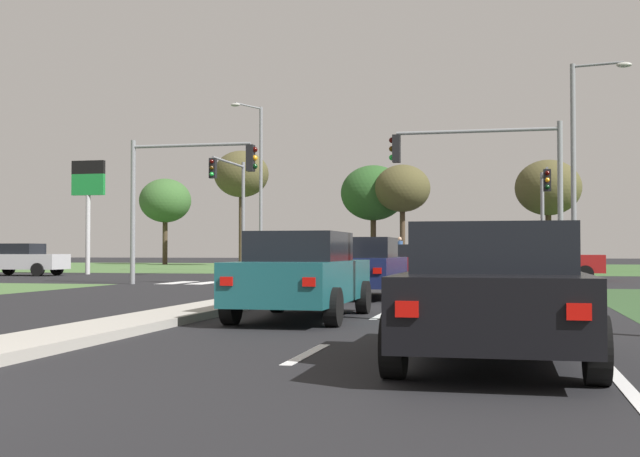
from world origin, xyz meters
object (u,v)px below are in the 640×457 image
Objects in this scene: car_red_eighth at (547,261)px; treeline_third at (373,193)px; car_navy_fourth at (364,267)px; car_black_near at (494,291)px; car_maroon_sixth at (413,262)px; treeline_fifth at (548,188)px; car_teal_third at (302,275)px; car_white_fifth at (499,271)px; traffic_signal_near_right at (494,172)px; fuel_price_totem at (88,191)px; treeline_second at (241,175)px; car_silver_seventh at (22,259)px; treeline_near at (165,201)px; traffic_signal_far_right at (544,201)px; street_lamp_third at (259,179)px; street_lamp_second at (579,159)px; pedestrian_at_median at (400,250)px; traffic_signal_far_left at (232,194)px; traffic_signal_near_left at (179,183)px; car_beige_second at (360,259)px; treeline_fourth at (402,189)px.

treeline_third is (-12.32, 32.22, 5.19)m from car_red_eighth.
car_navy_fourth is 15.17m from car_red_eighth.
car_black_near is 25.68m from car_maroon_sixth.
car_navy_fourth is at bearing -98.84° from treeline_fifth.
car_teal_third is 1.02× the size of car_white_fifth.
car_red_eighth is at bearing 85.99° from car_black_near.
treeline_third is (-10.25, 39.50, 2.12)m from traffic_signal_near_right.
fuel_price_totem is 26.36m from treeline_second.
car_teal_third is at bearing -89.91° from car_navy_fourth.
treeline_near reaches higher than car_silver_seventh.
traffic_signal_far_right is 17.83m from street_lamp_third.
street_lamp_second is (6.33, 11.18, 3.88)m from car_navy_fourth.
car_white_fifth is at bearing -65.74° from treeline_second.
car_red_eighth is at bearing 97.78° from car_maroon_sixth.
car_navy_fourth is at bearing -115.01° from traffic_signal_near_right.
street_lamp_second reaches higher than treeline_fifth.
car_red_eighth is at bearing -34.93° from pedestrian_at_median.
car_maroon_sixth is 1.08× the size of car_silver_seventh.
fuel_price_totem is at bearing 142.04° from car_silver_seventh.
traffic_signal_far_left is at bearing -105.35° from car_red_eighth.
traffic_signal_near_left is (-11.46, 18.89, 2.91)m from car_black_near.
treeline_second is at bearing 114.26° from car_white_fifth.
traffic_signal_far_left is (-9.82, 18.36, 3.26)m from car_navy_fourth.
treeline_fifth is (11.40, 18.84, 5.27)m from car_beige_second.
traffic_signal_near_right is (3.43, -6.53, 3.10)m from car_maroon_sixth.
pedestrian_at_median is 0.20× the size of treeline_second.
car_silver_seventh is 0.83× the size of traffic_signal_far_right.
car_teal_third is 0.77× the size of fuel_price_totem.
car_silver_seventh is at bearing 131.65° from car_teal_third.
treeline_second reaches higher than traffic_signal_near_left.
street_lamp_third is (-10.67, 32.54, 4.69)m from car_teal_third.
traffic_signal_far_right is at bearing -93.27° from treeline_fifth.
car_beige_second is 0.55× the size of street_lamp_second.
treeline_fourth reaches higher than car_navy_fourth.
car_white_fifth is at bearing -63.74° from street_lamp_third.
street_lamp_second is at bearing 78.45° from car_white_fifth.
traffic_signal_near_left is 0.65× the size of treeline_fifth.
treeline_third is 3.25m from treeline_fourth.
treeline_second reaches higher than traffic_signal_far_left.
treeline_fifth is (24.58, 0.19, -1.50)m from treeline_second.
street_lamp_third is at bearing 139.58° from car_silver_seventh.
traffic_signal_near_left is at bearing -66.15° from treeline_near.
treeline_fifth is at bearing 57.16° from traffic_signal_far_left.
traffic_signal_near_right is (3.22, 13.78, 3.07)m from car_teal_third.
street_lamp_second is (6.53, -2.28, 3.92)m from car_maroon_sixth.
street_lamp_third is at bearing -133.43° from treeline_fifth.
treeline_fourth is at bearing 84.50° from traffic_signal_near_left.
fuel_price_totem is (-20.97, 20.78, 3.52)m from car_white_fifth.
traffic_signal_far_left is at bearing 156.03° from street_lamp_second.
car_maroon_sixth is 0.55× the size of street_lamp_second.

